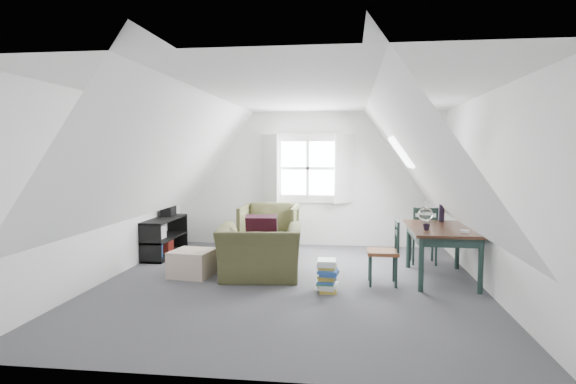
# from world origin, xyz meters

# --- Properties ---
(floor) EXTENTS (5.50, 5.50, 0.00)m
(floor) POSITION_xyz_m (0.00, 0.00, 0.00)
(floor) COLOR #454449
(floor) RESTS_ON ground
(ceiling) EXTENTS (5.50, 5.50, 0.00)m
(ceiling) POSITION_xyz_m (0.00, 0.00, 2.50)
(ceiling) COLOR white
(ceiling) RESTS_ON wall_back
(wall_back) EXTENTS (5.00, 0.00, 5.00)m
(wall_back) POSITION_xyz_m (0.00, 2.75, 1.25)
(wall_back) COLOR silver
(wall_back) RESTS_ON ground
(wall_front) EXTENTS (5.00, 0.00, 5.00)m
(wall_front) POSITION_xyz_m (0.00, -2.75, 1.25)
(wall_front) COLOR silver
(wall_front) RESTS_ON ground
(wall_left) EXTENTS (0.00, 5.50, 5.50)m
(wall_left) POSITION_xyz_m (-2.50, 0.00, 1.25)
(wall_left) COLOR silver
(wall_left) RESTS_ON ground
(wall_right) EXTENTS (0.00, 5.50, 5.50)m
(wall_right) POSITION_xyz_m (2.50, 0.00, 1.25)
(wall_right) COLOR silver
(wall_right) RESTS_ON ground
(slope_left) EXTENTS (3.19, 5.50, 4.48)m
(slope_left) POSITION_xyz_m (-1.55, 0.00, 1.78)
(slope_left) COLOR white
(slope_left) RESTS_ON wall_left
(slope_right) EXTENTS (3.19, 5.50, 4.48)m
(slope_right) POSITION_xyz_m (1.55, 0.00, 1.78)
(slope_right) COLOR white
(slope_right) RESTS_ON wall_right
(dormer_window) EXTENTS (1.71, 0.35, 1.30)m
(dormer_window) POSITION_xyz_m (0.00, 2.68, 1.45)
(dormer_window) COLOR white
(dormer_window) RESTS_ON wall_back
(skylight) EXTENTS (0.35, 0.75, 0.47)m
(skylight) POSITION_xyz_m (1.55, 1.30, 1.75)
(skylight) COLOR white
(skylight) RESTS_ON slope_right
(armchair_near) EXTENTS (1.22, 1.09, 0.73)m
(armchair_near) POSITION_xyz_m (-0.45, 0.22, 0.00)
(armchair_near) COLOR #454526
(armchair_near) RESTS_ON floor
(armchair_far) EXTENTS (0.95, 0.97, 0.87)m
(armchair_far) POSITION_xyz_m (-0.57, 1.74, 0.00)
(armchair_far) COLOR #454526
(armchair_far) RESTS_ON floor
(throw_pillow) EXTENTS (0.45, 0.28, 0.45)m
(throw_pillow) POSITION_xyz_m (-0.45, 0.37, 0.65)
(throw_pillow) COLOR #370F1E
(throw_pillow) RESTS_ON armchair_near
(ottoman) EXTENTS (0.62, 0.62, 0.37)m
(ottoman) POSITION_xyz_m (-1.41, 0.23, 0.18)
(ottoman) COLOR #BDA693
(ottoman) RESTS_ON floor
(dining_table) EXTENTS (0.87, 1.45, 0.72)m
(dining_table) POSITION_xyz_m (2.03, 0.48, 0.63)
(dining_table) COLOR black
(dining_table) RESTS_ON floor
(demijohn) EXTENTS (0.21, 0.21, 0.30)m
(demijohn) POSITION_xyz_m (1.88, 0.93, 0.85)
(demijohn) COLOR silver
(demijohn) RESTS_ON dining_table
(vase_twigs) EXTENTS (0.08, 0.09, 0.63)m
(vase_twigs) POSITION_xyz_m (2.13, 1.03, 0.87)
(vase_twigs) COLOR black
(vase_twigs) RESTS_ON dining_table
(cup) EXTENTS (0.10, 0.10, 0.09)m
(cup) POSITION_xyz_m (1.78, 0.18, 0.72)
(cup) COLOR black
(cup) RESTS_ON dining_table
(paper_box) EXTENTS (0.13, 0.11, 0.04)m
(paper_box) POSITION_xyz_m (2.23, 0.03, 0.74)
(paper_box) COLOR white
(paper_box) RESTS_ON dining_table
(dining_chair_far) EXTENTS (0.42, 0.42, 0.90)m
(dining_chair_far) POSITION_xyz_m (1.94, 1.42, 0.47)
(dining_chair_far) COLOR brown
(dining_chair_far) RESTS_ON floor
(dining_chair_near) EXTENTS (0.40, 0.40, 0.85)m
(dining_chair_near) POSITION_xyz_m (1.25, 0.12, 0.45)
(dining_chair_near) COLOR brown
(dining_chair_near) RESTS_ON floor
(media_shelf) EXTENTS (0.42, 1.25, 0.64)m
(media_shelf) POSITION_xyz_m (-2.34, 1.43, 0.29)
(media_shelf) COLOR black
(media_shelf) RESTS_ON floor
(electronics_box) EXTENTS (0.20, 0.27, 0.21)m
(electronics_box) POSITION_xyz_m (-2.34, 1.73, 0.73)
(electronics_box) COLOR black
(electronics_box) RESTS_ON media_shelf
(magazine_stack) EXTENTS (0.30, 0.36, 0.40)m
(magazine_stack) POSITION_xyz_m (0.51, -0.30, 0.20)
(magazine_stack) COLOR #B29933
(magazine_stack) RESTS_ON floor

